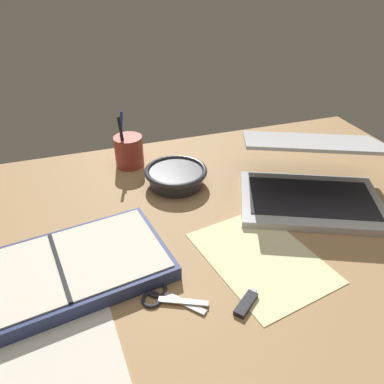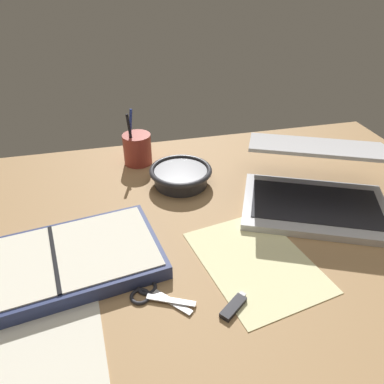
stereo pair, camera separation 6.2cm
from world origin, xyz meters
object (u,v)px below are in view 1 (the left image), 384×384
at_px(planner, 61,272).
at_px(bowl, 176,176).
at_px(laptop, 311,180).
at_px(scissors, 161,296).
at_px(pen_cup, 129,151).

bearing_deg(planner, bowl, 31.19).
height_order(laptop, bowl, laptop).
relative_size(laptop, planner, 1.01).
bearing_deg(laptop, planner, -147.30).
bearing_deg(scissors, laptop, 61.67).
bearing_deg(planner, scissors, -41.63).
height_order(pen_cup, scissors, pen_cup).
relative_size(pen_cup, planner, 0.36).
distance_m(laptop, bowl, 0.35).
height_order(laptop, scissors, laptop).
xyz_separation_m(laptop, planner, (-0.61, -0.09, -0.04)).
distance_m(pen_cup, scissors, 0.52).
relative_size(laptop, pen_cup, 2.79).
bearing_deg(pen_cup, planner, -117.25).
relative_size(laptop, bowl, 2.62).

